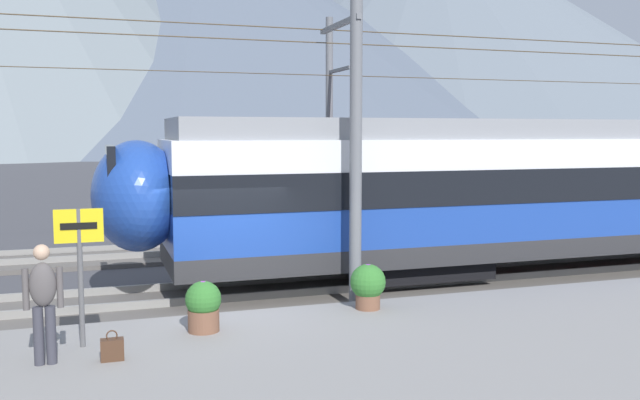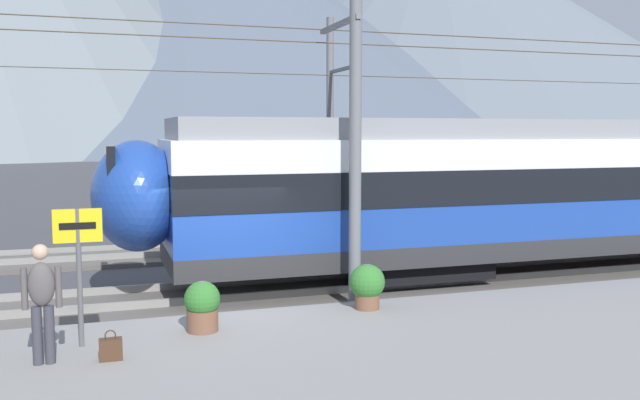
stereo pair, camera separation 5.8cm
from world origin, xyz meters
name	(u,v)px [view 2 (the right image)]	position (x,y,z in m)	size (l,w,h in m)	color
ground_plane	(226,321)	(0.00, 0.00, 0.00)	(400.00, 400.00, 0.00)	#424247
track_near	(211,297)	(0.00, 1.67, 0.07)	(120.00, 3.00, 0.28)	#5B5651
track_far	(180,253)	(0.00, 7.30, 0.07)	(120.00, 3.00, 0.28)	#5B5651
catenary_mast_mid	(352,122)	(2.53, -0.05, 3.75)	(46.58, 2.18, 7.07)	slate
catenary_mast_far_side	(331,124)	(5.20, 8.96, 3.83)	(46.58, 2.10, 7.31)	slate
platform_sign	(78,246)	(-2.53, -1.91, 1.87)	(0.70, 0.08, 2.09)	#59595B
passenger_walking	(42,297)	(-3.01, -2.58, 1.28)	(0.53, 0.22, 1.69)	#383842
handbag_beside_passenger	(111,349)	(-2.12, -2.70, 0.50)	(0.32, 0.18, 0.44)	#472D1E
potted_plant_platform_edge	(202,304)	(-0.68, -1.68, 0.78)	(0.58, 0.58, 0.82)	brown
potted_plant_by_shelter	(367,284)	(2.40, -1.20, 0.80)	(0.65, 0.65, 0.83)	brown
mountain_central_peak	(206,37)	(24.14, 158.57, 26.83)	(177.11, 177.11, 53.66)	#515B6B
mountain_right_ridge	(431,33)	(88.75, 164.82, 31.30)	(181.48, 181.48, 62.61)	slate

